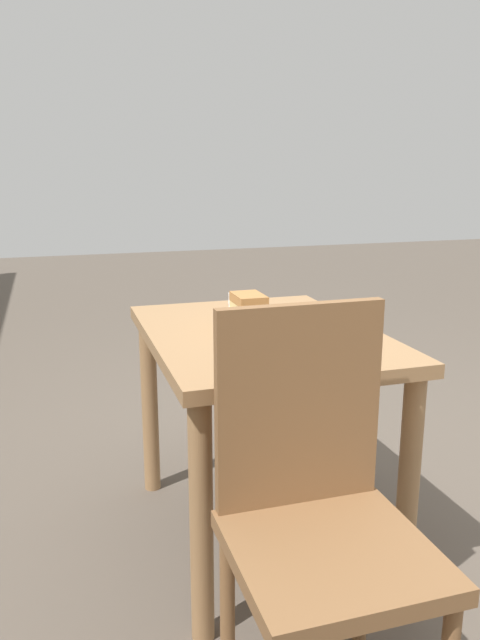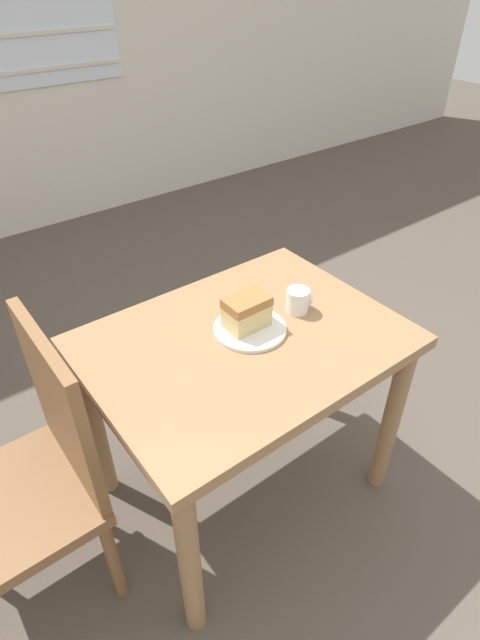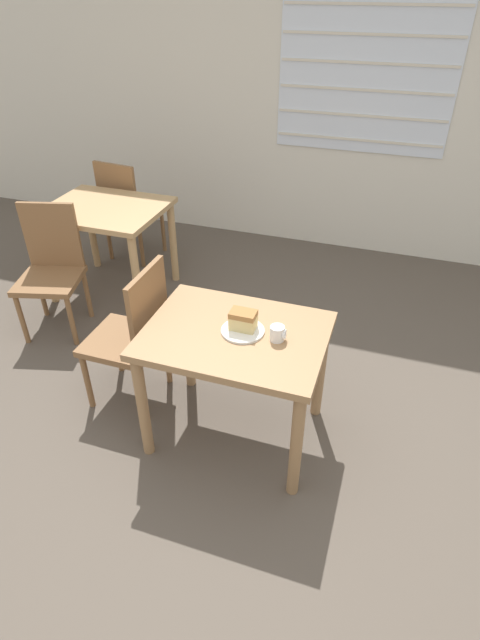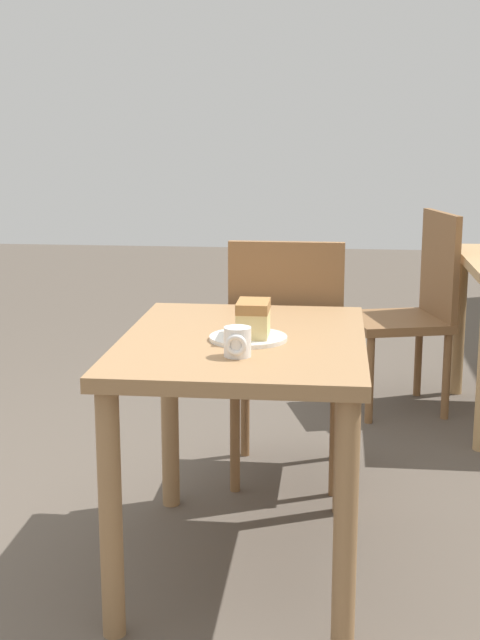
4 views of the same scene
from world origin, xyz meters
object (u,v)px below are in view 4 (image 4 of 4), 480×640
Objects in this scene: chair_near_window at (287,356)px; coffee_mug at (237,342)px; chair_far_corner at (413,306)px; plate at (248,338)px; dining_table_near at (243,377)px; cake_slice at (253,318)px.

chair_near_window is 11.68× the size of coffee_mug.
chair_far_corner is (-0.94, 0.52, 0.00)m from chair_near_window.
plate is at bearing -35.49° from chair_far_corner.
dining_table_near is 1.00× the size of chair_far_corner.
dining_table_near is 0.27m from coffee_mug.
cake_slice is at bearing 100.69° from plate.
coffee_mug is (0.19, -0.02, -0.02)m from cake_slice.
dining_table_near is at bearing -153.00° from plate.
chair_far_corner is at bearing 161.41° from coffee_mug.
chair_near_window is 7.02× the size of cake_slice.
chair_far_corner is 4.16× the size of plate.
cake_slice is (1.62, -0.58, 0.29)m from chair_far_corner.
cake_slice reaches higher than plate.
chair_far_corner is at bearing -119.14° from chair_near_window.
chair_near_window is (-0.65, 0.09, -0.11)m from dining_table_near.
coffee_mug is (0.22, 0.01, 0.16)m from dining_table_near.
coffee_mug reaches higher than plate.
plate is 1.69× the size of cake_slice.
dining_table_near is 7.05× the size of cake_slice.
plate is at bearing -79.31° from cake_slice.
plate is (1.63, -0.60, 0.23)m from chair_far_corner.
plate is at bearing 27.00° from dining_table_near.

